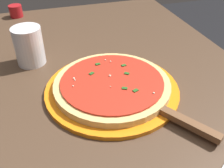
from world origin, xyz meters
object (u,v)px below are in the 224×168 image
Objects in this scene: pizza at (112,84)px; pizza_server at (171,115)px; serving_plate at (112,89)px; cup_tall_drink at (29,46)px; cup_small_sauce at (16,11)px.

pizza is 0.16m from pizza_server.
pizza is at bearing -14.40° from serving_plate.
cup_small_sauce is at bearing 5.84° from cup_tall_drink.
cup_small_sauce is (0.37, 0.04, -0.03)m from cup_tall_drink.
cup_tall_drink reaches higher than cup_small_sauce.
cup_tall_drink is 2.11× the size of cup_small_sauce.
cup_small_sauce is at bearing 23.05° from pizza_server.
cup_small_sauce reaches higher than pizza.
cup_tall_drink reaches higher than pizza.
serving_plate is 0.60m from cup_small_sauce.
serving_plate is 6.43× the size of cup_small_sauce.
pizza_server is 0.41m from cup_tall_drink.
cup_small_sauce is (0.56, 0.21, 0.02)m from serving_plate.
cup_tall_drink is (0.32, 0.26, 0.04)m from pizza_server.
serving_plate is 1.50× the size of pizza_server.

